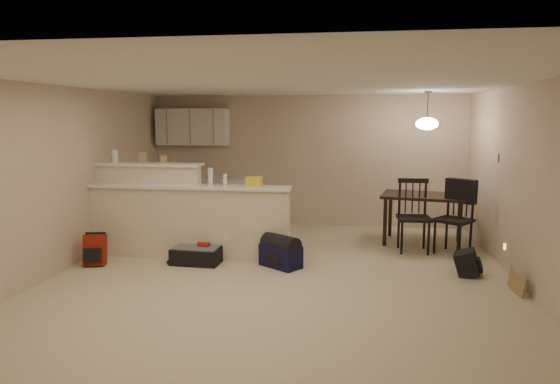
% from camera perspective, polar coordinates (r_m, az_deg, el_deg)
% --- Properties ---
extents(room, '(7.00, 7.02, 2.50)m').
position_cam_1_polar(room, '(6.22, -0.02, 0.86)').
color(room, beige).
rests_on(room, ground).
extents(breakfast_bar, '(3.08, 0.58, 1.39)m').
position_cam_1_polar(breakfast_bar, '(7.70, -11.99, -2.68)').
color(breakfast_bar, beige).
rests_on(breakfast_bar, ground).
extents(upper_cabinets, '(1.40, 0.34, 0.70)m').
position_cam_1_polar(upper_cabinets, '(9.92, -9.94, 7.35)').
color(upper_cabinets, white).
rests_on(upper_cabinets, room).
extents(kitchen_counter, '(1.80, 0.60, 0.90)m').
position_cam_1_polar(kitchen_counter, '(9.87, -8.85, -1.10)').
color(kitchen_counter, white).
rests_on(kitchen_counter, ground).
extents(thermostat, '(0.02, 0.12, 0.12)m').
position_cam_1_polar(thermostat, '(7.95, 23.59, 3.63)').
color(thermostat, beige).
rests_on(thermostat, room).
extents(jar, '(0.10, 0.10, 0.20)m').
position_cam_1_polar(jar, '(8.10, -18.34, 3.91)').
color(jar, silver).
rests_on(jar, breakfast_bar).
extents(cereal_box, '(0.10, 0.07, 0.16)m').
position_cam_1_polar(cereal_box, '(7.91, -15.40, 3.79)').
color(cereal_box, tan).
rests_on(cereal_box, breakfast_bar).
extents(small_box, '(0.08, 0.06, 0.12)m').
position_cam_1_polar(small_box, '(7.79, -13.16, 3.66)').
color(small_box, tan).
rests_on(small_box, breakfast_bar).
extents(bottle_a, '(0.07, 0.07, 0.26)m').
position_cam_1_polar(bottle_a, '(7.35, -7.95, 1.72)').
color(bottle_a, silver).
rests_on(bottle_a, breakfast_bar).
extents(bottle_b, '(0.06, 0.06, 0.18)m').
position_cam_1_polar(bottle_b, '(7.29, -6.31, 1.38)').
color(bottle_b, silver).
rests_on(bottle_b, breakfast_bar).
extents(bag_lump, '(0.22, 0.18, 0.14)m').
position_cam_1_polar(bag_lump, '(7.20, -2.99, 1.17)').
color(bag_lump, tan).
rests_on(bag_lump, breakfast_bar).
extents(dining_table, '(1.46, 1.11, 0.83)m').
position_cam_1_polar(dining_table, '(8.54, 16.10, -0.94)').
color(dining_table, black).
rests_on(dining_table, ground).
extents(pendant_lamp, '(0.36, 0.36, 0.62)m').
position_cam_1_polar(pendant_lamp, '(8.43, 16.45, 7.56)').
color(pendant_lamp, brown).
rests_on(pendant_lamp, room).
extents(dining_chair_near, '(0.52, 0.49, 1.13)m').
position_cam_1_polar(dining_chair_near, '(8.01, 15.06, -2.67)').
color(dining_chair_near, black).
rests_on(dining_chair_near, ground).
extents(dining_chair_far, '(0.67, 0.67, 1.12)m').
position_cam_1_polar(dining_chair_far, '(8.06, 19.22, -2.83)').
color(dining_chair_far, black).
rests_on(dining_chair_far, ground).
extents(suitcase, '(0.70, 0.47, 0.23)m').
position_cam_1_polar(suitcase, '(7.33, -9.48, -7.15)').
color(suitcase, black).
rests_on(suitcase, ground).
extents(red_backpack, '(0.32, 0.24, 0.44)m').
position_cam_1_polar(red_backpack, '(7.59, -20.38, -6.22)').
color(red_backpack, maroon).
rests_on(red_backpack, ground).
extents(navy_duffel, '(0.65, 0.59, 0.31)m').
position_cam_1_polar(navy_duffel, '(7.05, 0.09, -7.32)').
color(navy_duffel, '#101034').
rests_on(navy_duffel, ground).
extents(black_daypack, '(0.34, 0.41, 0.32)m').
position_cam_1_polar(black_daypack, '(7.15, 20.58, -7.62)').
color(black_daypack, black).
rests_on(black_daypack, ground).
extents(cardboard_sheet, '(0.08, 0.36, 0.27)m').
position_cam_1_polar(cardboard_sheet, '(6.63, 25.42, -9.38)').
color(cardboard_sheet, tan).
rests_on(cardboard_sheet, ground).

